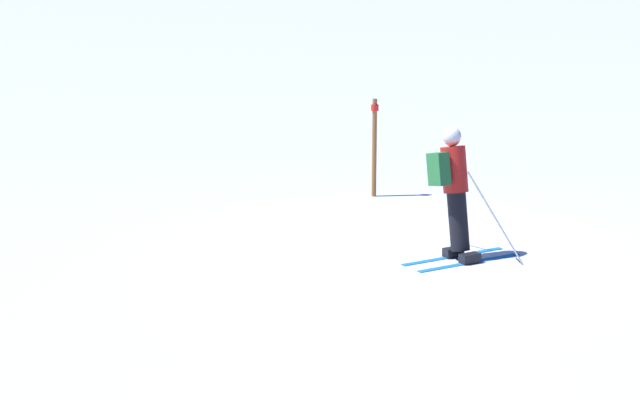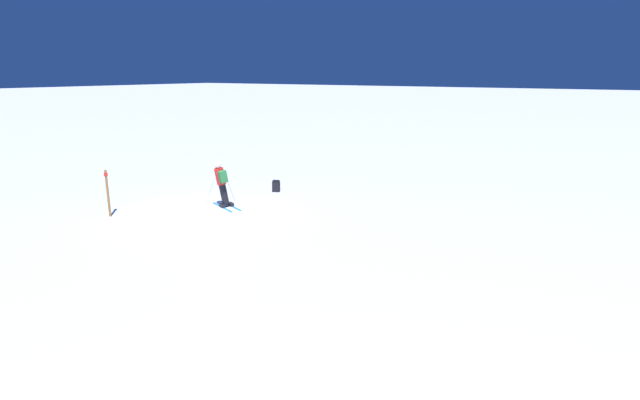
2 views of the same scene
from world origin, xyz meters
TOP-DOWN VIEW (x-y plane):
  - ground_plane at (0.00, 0.00)m, footprint 300.00×300.00m
  - skier at (-0.99, -0.04)m, footprint 1.33×1.74m
  - spare_backpack at (-4.15, 0.09)m, footprint 0.31×0.36m
  - trail_marker at (2.06, -2.60)m, footprint 0.13×0.13m

SIDE VIEW (x-z plane):
  - ground_plane at x=0.00m, z-range 0.00..0.00m
  - spare_backpack at x=-4.15m, z-range -0.01..0.49m
  - trail_marker at x=2.06m, z-range 0.09..1.78m
  - skier at x=-0.99m, z-range 0.10..1.91m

